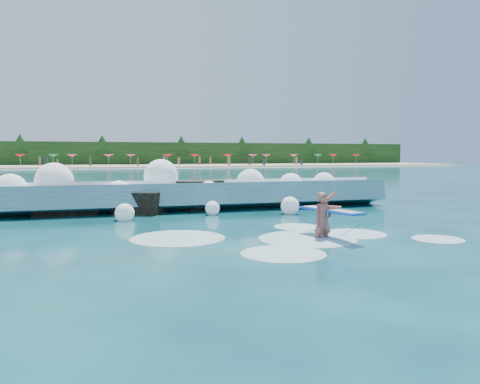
{
  "coord_description": "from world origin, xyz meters",
  "views": [
    {
      "loc": [
        -3.22,
        -12.87,
        2.46
      ],
      "look_at": [
        1.5,
        2.0,
        1.2
      ],
      "focal_mm": 35.0,
      "sensor_mm": 36.0,
      "label": 1
    }
  ],
  "objects": [
    {
      "name": "ground",
      "position": [
        0.0,
        0.0,
        0.0
      ],
      "size": [
        200.0,
        200.0,
        0.0
      ],
      "primitive_type": "plane",
      "color": "#072B39",
      "rests_on": "ground"
    },
    {
      "name": "beach",
      "position": [
        0.0,
        78.0,
        0.2
      ],
      "size": [
        140.0,
        20.0,
        0.4
      ],
      "primitive_type": "cube",
      "color": "tan",
      "rests_on": "ground"
    },
    {
      "name": "wet_band",
      "position": [
        0.0,
        67.0,
        0.04
      ],
      "size": [
        140.0,
        5.0,
        0.08
      ],
      "primitive_type": "cube",
      "color": "silver",
      "rests_on": "ground"
    },
    {
      "name": "treeline",
      "position": [
        0.0,
        88.0,
        2.5
      ],
      "size": [
        140.0,
        4.0,
        5.0
      ],
      "primitive_type": "cube",
      "color": "black",
      "rests_on": "ground"
    },
    {
      "name": "breaking_wave",
      "position": [
        0.78,
        7.82,
        0.57
      ],
      "size": [
        18.8,
        2.89,
        1.62
      ],
      "color": "teal",
      "rests_on": "ground"
    },
    {
      "name": "rock_cluster",
      "position": [
        -1.7,
        7.77,
        0.47
      ],
      "size": [
        8.38,
        3.54,
        1.49
      ],
      "color": "black",
      "rests_on": "ground"
    },
    {
      "name": "surfer_with_board",
      "position": [
        3.17,
        -0.84,
        0.61
      ],
      "size": [
        1.13,
        2.87,
        1.66
      ],
      "color": "#9F564A",
      "rests_on": "ground"
    },
    {
      "name": "wave_spray",
      "position": [
        -0.14,
        7.71,
        1.11
      ],
      "size": [
        15.08,
        4.81,
        2.34
      ],
      "color": "white",
      "rests_on": "ground"
    },
    {
      "name": "surf_foam",
      "position": [
        1.79,
        -0.36,
        0.0
      ],
      "size": [
        9.37,
        5.73,
        0.15
      ],
      "color": "silver",
      "rests_on": "ground"
    },
    {
      "name": "beach_umbrellas",
      "position": [
        -0.08,
        80.02,
        2.25
      ],
      "size": [
        113.45,
        6.74,
        0.5
      ],
      "color": "#15846C",
      "rests_on": "ground"
    },
    {
      "name": "beachgoers",
      "position": [
        -15.17,
        74.84,
        1.11
      ],
      "size": [
        85.57,
        13.88,
        1.93
      ],
      "color": "#3F332D",
      "rests_on": "ground"
    }
  ]
}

